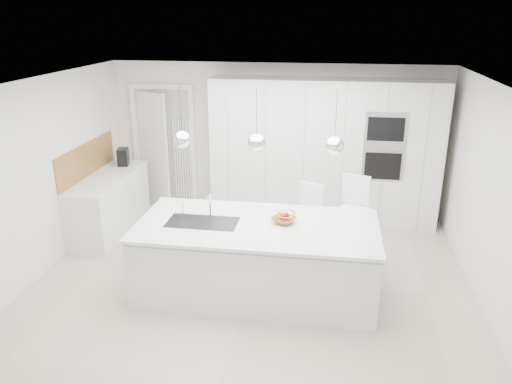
% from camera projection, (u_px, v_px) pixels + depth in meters
% --- Properties ---
extents(floor, '(5.50, 5.50, 0.00)m').
position_uv_depth(floor, '(252.00, 280.00, 6.42)').
color(floor, '#BFB69D').
rests_on(floor, ground).
extents(wall_back, '(5.50, 0.00, 5.50)m').
position_uv_depth(wall_back, '(276.00, 140.00, 8.32)').
color(wall_back, silver).
rests_on(wall_back, ground).
extents(wall_left, '(0.00, 5.00, 5.00)m').
position_uv_depth(wall_left, '(41.00, 178.00, 6.40)').
color(wall_left, silver).
rests_on(wall_left, ground).
extents(ceiling, '(5.50, 5.50, 0.00)m').
position_uv_depth(ceiling, '(252.00, 83.00, 5.57)').
color(ceiling, white).
rests_on(ceiling, wall_back).
extents(tall_cabinets, '(3.60, 0.60, 2.30)m').
position_uv_depth(tall_cabinets, '(324.00, 152.00, 7.96)').
color(tall_cabinets, white).
rests_on(tall_cabinets, floor).
extents(oven_stack, '(0.62, 0.04, 1.05)m').
position_uv_depth(oven_stack, '(384.00, 147.00, 7.47)').
color(oven_stack, '#A5A5A8').
rests_on(oven_stack, tall_cabinets).
extents(doorway_frame, '(1.11, 0.08, 2.13)m').
position_uv_depth(doorway_frame, '(165.00, 148.00, 8.65)').
color(doorway_frame, white).
rests_on(doorway_frame, floor).
extents(hallway_door, '(0.76, 0.38, 2.00)m').
position_uv_depth(hallway_door, '(150.00, 150.00, 8.65)').
color(hallway_door, white).
rests_on(hallway_door, floor).
extents(radiator, '(0.32, 0.04, 1.40)m').
position_uv_depth(radiator, '(183.00, 159.00, 8.66)').
color(radiator, white).
rests_on(radiator, floor).
extents(left_base_cabinets, '(0.60, 1.80, 0.86)m').
position_uv_depth(left_base_cabinets, '(109.00, 205.00, 7.75)').
color(left_base_cabinets, white).
rests_on(left_base_cabinets, floor).
extents(left_worktop, '(0.62, 1.82, 0.04)m').
position_uv_depth(left_worktop, '(107.00, 177.00, 7.60)').
color(left_worktop, white).
rests_on(left_worktop, left_base_cabinets).
extents(oak_backsplash, '(0.02, 1.80, 0.50)m').
position_uv_depth(oak_backsplash, '(87.00, 160.00, 7.55)').
color(oak_backsplash, '#9F6C35').
rests_on(oak_backsplash, wall_left).
extents(island_base, '(2.80, 1.20, 0.86)m').
position_uv_depth(island_base, '(256.00, 262.00, 5.98)').
color(island_base, white).
rests_on(island_base, floor).
extents(island_worktop, '(2.84, 1.40, 0.04)m').
position_uv_depth(island_worktop, '(257.00, 226.00, 5.88)').
color(island_worktop, white).
rests_on(island_worktop, island_base).
extents(island_sink, '(0.84, 0.44, 0.18)m').
position_uv_depth(island_sink, '(203.00, 228.00, 5.94)').
color(island_sink, '#3F3F42').
rests_on(island_sink, island_worktop).
extents(island_tap, '(0.02, 0.02, 0.30)m').
position_uv_depth(island_tap, '(210.00, 205.00, 6.05)').
color(island_tap, white).
rests_on(island_tap, island_worktop).
extents(pendant_left, '(0.20, 0.20, 0.20)m').
position_uv_depth(pendant_left, '(182.00, 139.00, 5.61)').
color(pendant_left, white).
rests_on(pendant_left, ceiling).
extents(pendant_mid, '(0.20, 0.20, 0.20)m').
position_uv_depth(pendant_mid, '(257.00, 142.00, 5.48)').
color(pendant_mid, white).
rests_on(pendant_mid, ceiling).
extents(pendant_right, '(0.20, 0.20, 0.20)m').
position_uv_depth(pendant_right, '(335.00, 145.00, 5.36)').
color(pendant_right, white).
rests_on(pendant_right, ceiling).
extents(fruit_bowl, '(0.36, 0.36, 0.07)m').
position_uv_depth(fruit_bowl, '(284.00, 220.00, 5.89)').
color(fruit_bowl, '#9F6C35').
rests_on(fruit_bowl, island_worktop).
extents(espresso_machine, '(0.22, 0.28, 0.27)m').
position_uv_depth(espresso_machine, '(123.00, 157.00, 8.11)').
color(espresso_machine, black).
rests_on(espresso_machine, left_worktop).
extents(bar_stool_left, '(0.50, 0.58, 1.08)m').
position_uv_depth(bar_stool_left, '(311.00, 225.00, 6.76)').
color(bar_stool_left, white).
rests_on(bar_stool_left, floor).
extents(bar_stool_right, '(0.57, 0.66, 1.22)m').
position_uv_depth(bar_stool_right, '(354.00, 223.00, 6.64)').
color(bar_stool_right, white).
rests_on(bar_stool_right, floor).
extents(apple_a, '(0.08, 0.08, 0.08)m').
position_uv_depth(apple_a, '(282.00, 217.00, 5.89)').
color(apple_a, '#B11423').
rests_on(apple_a, fruit_bowl).
extents(apple_b, '(0.08, 0.08, 0.08)m').
position_uv_depth(apple_b, '(286.00, 215.00, 5.94)').
color(apple_b, '#B11423').
rests_on(apple_b, fruit_bowl).
extents(banana_bunch, '(0.26, 0.18, 0.23)m').
position_uv_depth(banana_bunch, '(286.00, 214.00, 5.84)').
color(banana_bunch, gold).
rests_on(banana_bunch, fruit_bowl).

